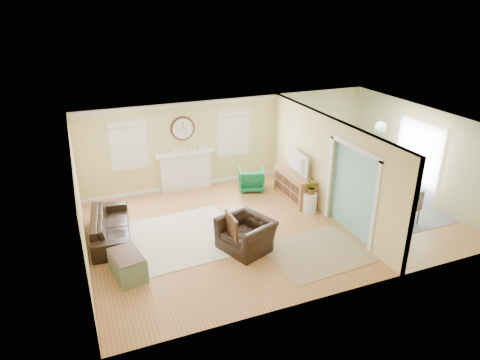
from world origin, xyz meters
The scene contains 29 objects.
floor centered at (0.00, 0.00, 0.00)m, with size 9.00×9.00×0.00m, color #A4653A.
wall_back centered at (0.00, 3.00, 1.30)m, with size 9.00×0.02×2.60m, color #E4CF85.
wall_front centered at (0.00, -3.00, 1.30)m, with size 9.00×0.02×2.60m, color #E4CF85.
wall_left centered at (-4.50, 0.00, 1.30)m, with size 0.02×6.00×2.60m, color #E4CF85.
wall_right centered at (4.50, 0.00, 1.30)m, with size 0.02×6.00×2.60m, color #E4CF85.
ceiling centered at (0.00, 0.00, 2.60)m, with size 9.00×6.00×0.02m, color white.
partition centered at (1.51, 0.28, 1.36)m, with size 0.17×6.00×2.60m.
fireplace centered at (-1.50, 2.88, 0.60)m, with size 1.70×0.30×1.17m.
wall_clock centered at (-1.50, 2.97, 1.85)m, with size 0.70×0.07×0.70m.
window_left centered at (-3.05, 2.95, 1.66)m, with size 1.05×0.13×1.42m.
window_right centered at (0.05, 2.95, 1.66)m, with size 1.05×0.13×1.42m.
french_doors centered at (4.45, 0.00, 1.10)m, with size 0.06×1.70×2.20m.
pendant centered at (3.00, 0.00, 2.20)m, with size 0.30×0.30×0.55m.
rug_cream centered at (-2.46, 0.14, 0.01)m, with size 2.89×2.50×0.02m, color #EDE5C6.
rug_jute centered at (0.30, -1.60, 0.01)m, with size 2.16×1.77×0.01m, color tan.
rug_grey centered at (3.16, -0.11, 0.01)m, with size 2.63×3.29×0.01m, color slate.
sofa centered at (-3.91, 0.78, 0.32)m, with size 2.17×0.85×0.63m, color black.
eames_chair centered at (-1.11, -0.84, 0.37)m, with size 1.13×0.99×0.73m, color black.
green_chair centered at (0.29, 2.12, 0.33)m, with size 0.71×0.73×0.67m, color #16693C.
trunk centered at (-3.76, -0.92, 0.26)m, with size 0.71×0.99×0.52m.
credenza centered at (1.18, 1.08, 0.40)m, with size 0.54×1.58×0.80m.
tv centered at (1.16, 1.08, 1.10)m, with size 1.04×0.14×0.60m, color black.
garden_stool centered at (1.17, 0.20, 0.27)m, with size 0.36×0.36×0.53m, color white.
potted_plant centered at (1.17, 0.20, 0.73)m, with size 0.35×0.30×0.39m, color #337F33.
dining_table centered at (3.16, -0.11, 0.31)m, with size 1.75×0.98×0.62m, color #4A2A1C.
dining_chair_n centered at (3.06, 0.92, 0.55)m, with size 0.42×0.42×0.94m.
dining_chair_s centered at (3.14, -1.30, 0.55)m, with size 0.49×0.49×0.94m.
dining_chair_w centered at (2.43, -0.14, 0.56)m, with size 0.44×0.44×0.95m.
dining_chair_e centered at (3.85, -0.02, 0.52)m, with size 0.47×0.47×0.88m.
Camera 1 is at (-4.35, -8.58, 5.31)m, focal length 32.00 mm.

